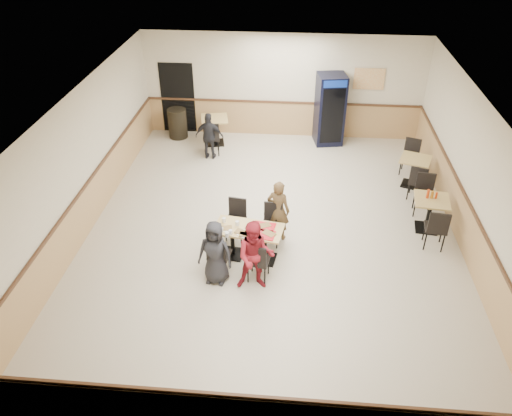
# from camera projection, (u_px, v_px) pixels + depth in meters

# --- Properties ---
(ground) EXTENTS (10.00, 10.00, 0.00)m
(ground) POSITION_uv_depth(u_px,v_px,m) (272.00, 231.00, 10.96)
(ground) COLOR beige
(ground) RESTS_ON ground
(room_shell) EXTENTS (10.00, 10.00, 10.00)m
(room_shell) POSITION_uv_depth(u_px,v_px,m) (348.00, 157.00, 12.63)
(room_shell) COLOR silver
(room_shell) RESTS_ON ground
(main_table) EXTENTS (1.43, 0.87, 0.72)m
(main_table) POSITION_uv_depth(u_px,v_px,m) (249.00, 238.00, 9.95)
(main_table) COLOR black
(main_table) RESTS_ON ground
(main_chairs) EXTENTS (1.41, 1.74, 0.91)m
(main_chairs) POSITION_uv_depth(u_px,v_px,m) (246.00, 239.00, 9.97)
(main_chairs) COLOR black
(main_chairs) RESTS_ON ground
(diner_woman_left) EXTENTS (0.70, 0.51, 1.33)m
(diner_woman_left) POSITION_uv_depth(u_px,v_px,m) (215.00, 253.00, 9.27)
(diner_woman_left) COLOR black
(diner_woman_left) RESTS_ON ground
(diner_woman_right) EXTENTS (0.75, 0.60, 1.45)m
(diner_woman_right) POSITION_uv_depth(u_px,v_px,m) (255.00, 256.00, 9.08)
(diner_woman_right) COLOR maroon
(diner_woman_right) RESTS_ON ground
(diner_man_opposite) EXTENTS (0.58, 0.46, 1.37)m
(diner_man_opposite) POSITION_uv_depth(u_px,v_px,m) (278.00, 210.00, 10.41)
(diner_man_opposite) COLOR #513C23
(diner_man_opposite) RESTS_ON ground
(lone_diner) EXTENTS (0.78, 0.36, 1.31)m
(lone_diner) POSITION_uv_depth(u_px,v_px,m) (209.00, 136.00, 13.48)
(lone_diner) COLOR black
(lone_diner) RESTS_ON ground
(tabletop_clutter) EXTENTS (1.15, 0.64, 0.12)m
(tabletop_clutter) POSITION_uv_depth(u_px,v_px,m) (250.00, 230.00, 9.73)
(tabletop_clutter) COLOR red
(tabletop_clutter) RESTS_ON main_table
(side_table_near) EXTENTS (0.81, 0.81, 0.77)m
(side_table_near) POSITION_uv_depth(u_px,v_px,m) (430.00, 209.00, 10.75)
(side_table_near) COLOR black
(side_table_near) RESTS_ON ground
(side_table_near_chair_south) EXTENTS (0.51, 0.51, 0.98)m
(side_table_near_chair_south) POSITION_uv_depth(u_px,v_px,m) (436.00, 227.00, 10.25)
(side_table_near_chair_south) COLOR black
(side_table_near_chair_south) RESTS_ON ground
(side_table_near_chair_north) EXTENTS (0.51, 0.51, 0.98)m
(side_table_near_chair_north) POSITION_uv_depth(u_px,v_px,m) (424.00, 195.00, 11.28)
(side_table_near_chair_north) COLOR black
(side_table_near_chair_north) RESTS_ON ground
(side_table_far) EXTENTS (0.90, 0.90, 0.75)m
(side_table_far) POSITION_uv_depth(u_px,v_px,m) (414.00, 168.00, 12.33)
(side_table_far) COLOR black
(side_table_far) RESTS_ON ground
(side_table_far_chair_south) EXTENTS (0.56, 0.56, 0.95)m
(side_table_far_chair_south) POSITION_uv_depth(u_px,v_px,m) (418.00, 181.00, 11.85)
(side_table_far_chair_south) COLOR black
(side_table_far_chair_south) RESTS_ON ground
(side_table_far_chair_north) EXTENTS (0.56, 0.56, 0.95)m
(side_table_far_chair_north) POSITION_uv_depth(u_px,v_px,m) (410.00, 157.00, 12.84)
(side_table_far_chair_north) COLOR black
(side_table_far_chair_north) RESTS_ON ground
(condiment_caddy) EXTENTS (0.23, 0.06, 0.20)m
(condiment_caddy) POSITION_uv_depth(u_px,v_px,m) (431.00, 194.00, 10.60)
(condiment_caddy) COLOR #BF370D
(condiment_caddy) RESTS_ON side_table_near
(back_table) EXTENTS (0.87, 0.87, 0.80)m
(back_table) POSITION_uv_depth(u_px,v_px,m) (215.00, 127.00, 14.30)
(back_table) COLOR black
(back_table) RESTS_ON ground
(back_table_chair_lone) EXTENTS (0.55, 0.55, 1.01)m
(back_table_chair_lone) POSITION_uv_depth(u_px,v_px,m) (211.00, 137.00, 13.78)
(back_table_chair_lone) COLOR black
(back_table_chair_lone) RESTS_ON ground
(pepsi_cooler) EXTENTS (0.88, 0.88, 2.01)m
(pepsi_cooler) POSITION_uv_depth(u_px,v_px,m) (330.00, 110.00, 14.13)
(pepsi_cooler) COLOR black
(pepsi_cooler) RESTS_ON ground
(trash_bin) EXTENTS (0.55, 0.55, 0.87)m
(trash_bin) POSITION_uv_depth(u_px,v_px,m) (178.00, 123.00, 14.72)
(trash_bin) COLOR black
(trash_bin) RESTS_ON ground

